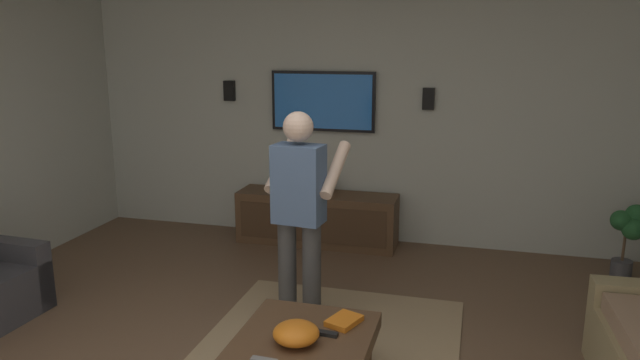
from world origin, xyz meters
TOP-DOWN VIEW (x-y plane):
  - wall_back_tv at (3.28, 0.00)m, footprint 0.10×6.24m
  - coffee_table at (0.15, -0.28)m, footprint 1.00×0.80m
  - media_console at (2.95, 0.39)m, footprint 0.45×1.70m
  - tv at (3.19, 0.39)m, footprint 0.05×1.12m
  - person_standing at (1.12, 0.02)m, footprint 0.57×0.58m
  - potted_plant_short at (2.76, -2.59)m, footprint 0.27×0.32m
  - bowl at (0.12, -0.26)m, footprint 0.27×0.27m
  - remote_black at (0.25, -0.40)m, footprint 0.06×0.15m
  - book at (0.43, -0.48)m, footprint 0.26×0.23m
  - vase_round at (2.93, 0.32)m, footprint 0.22×0.22m
  - wall_speaker_left at (3.20, -0.71)m, footprint 0.06×0.12m
  - wall_speaker_right at (3.20, 1.46)m, footprint 0.06×0.12m

SIDE VIEW (x-z plane):
  - media_console at x=2.95m, z-range 0.00..0.55m
  - coffee_table at x=0.15m, z-range 0.10..0.50m
  - remote_black at x=0.25m, z-range 0.40..0.42m
  - book at x=0.43m, z-range 0.40..0.44m
  - potted_plant_short at x=2.76m, z-range 0.10..0.79m
  - bowl at x=0.12m, z-range 0.40..0.52m
  - vase_round at x=2.93m, z-range 0.55..0.77m
  - person_standing at x=1.12m, z-range 0.11..1.75m
  - wall_back_tv at x=3.28m, z-range 0.00..2.88m
  - tv at x=3.19m, z-range 1.18..1.82m
  - wall_speaker_left at x=3.20m, z-range 1.44..1.66m
  - wall_speaker_right at x=3.20m, z-range 1.48..1.70m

